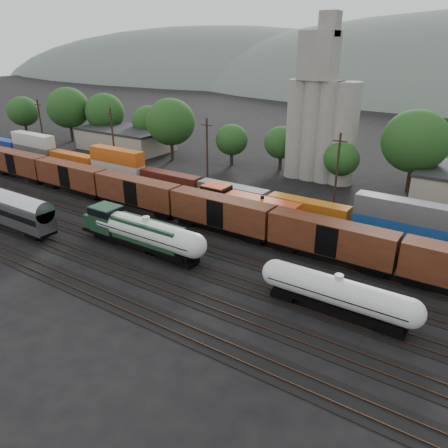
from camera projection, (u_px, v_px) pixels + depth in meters
The scene contains 12 objects.
ground at pixel (184, 242), 57.14m from camera, with size 600.00×600.00×0.00m, color black.
tracks at pixel (184, 242), 57.12m from camera, with size 180.00×33.20×0.20m.
green_locomotive at pixel (130, 229), 54.66m from camera, with size 16.88×2.98×4.47m.
tank_car_a at pixel (147, 233), 53.12m from camera, with size 17.37×3.11×4.55m.
tank_car_b at pixel (337, 293), 40.93m from camera, with size 15.70×2.81×4.12m.
orange_locomotive at pixel (243, 205), 62.37m from camera, with size 18.30×3.05×4.58m.
boxcar_string at pixel (221, 212), 58.53m from camera, with size 138.20×2.90×4.20m.
container_wall at pixel (163, 178), 76.25m from camera, with size 164.92×2.60×5.80m.
grain_silo at pixel (321, 119), 78.75m from camera, with size 13.40×5.00×29.00m.
industrial_sheds at pixel (332, 170), 79.84m from camera, with size 119.38×17.26×5.10m.
tree_band at pixel (295, 136), 82.49m from camera, with size 164.86×20.49×14.35m.
utility_poles at pixel (266, 160), 71.63m from camera, with size 122.20×0.36×12.00m.
Camera 1 is at (33.02, -40.24, 24.26)m, focal length 35.00 mm.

